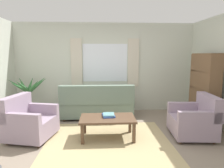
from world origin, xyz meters
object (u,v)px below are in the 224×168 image
Objects in this scene: book_stack_on_table at (109,115)px; potted_plant at (28,99)px; armchair_left at (29,122)px; armchair_right at (195,120)px; bookshelf at (203,88)px; coffee_table at (108,120)px; couch at (97,104)px.

book_stack_on_table is 0.28× the size of potted_plant.
armchair_left and armchair_right have the same top height.
book_stack_on_table is 2.46m from bookshelf.
armchair_left is at bearing 99.72° from bookshelf.
potted_plant is (-0.51, 1.44, 0.16)m from armchair_left.
bookshelf is (2.34, 0.76, 0.51)m from coffee_table.
coffee_table is 3.47× the size of book_stack_on_table.
bookshelf reaches higher than armchair_left.
couch is 1.37m from coffee_table.
coffee_table is at bearing -86.00° from armchair_right.
couch is at bearing -119.45° from armchair_right.
book_stack_on_table is at bearing 106.34° from bookshelf.
coffee_table is 0.96× the size of potted_plant.
coffee_table is at bearing -103.80° from book_stack_on_table.
armchair_left is 0.58× the size of bookshelf.
bookshelf is (4.44, -0.76, 0.38)m from potted_plant.
coffee_table is (-1.79, 0.02, 0.03)m from armchair_right.
coffee_table is (0.24, -1.35, 0.01)m from couch.
armchair_right is (3.39, -0.10, 0.00)m from armchair_left.
coffee_table is (1.59, -0.08, 0.03)m from armchair_left.
couch reaches higher than book_stack_on_table.
armchair_left is 1.11× the size of armchair_right.
book_stack_on_table is at bearing 101.32° from couch.
armchair_left is 3.16× the size of book_stack_on_table.
book_stack_on_table is at bearing -77.28° from armchair_left.
coffee_table is at bearing -35.91° from potted_plant.
book_stack_on_table is (-1.77, 0.09, 0.11)m from armchair_right.
armchair_left is (-1.36, -1.27, -0.01)m from couch.
armchair_right is 0.78× the size of potted_plant.
couch is 1.89× the size of armchair_left.
couch is 1.73× the size of coffee_table.
potted_plant is at bearing -107.03° from armchair_right.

